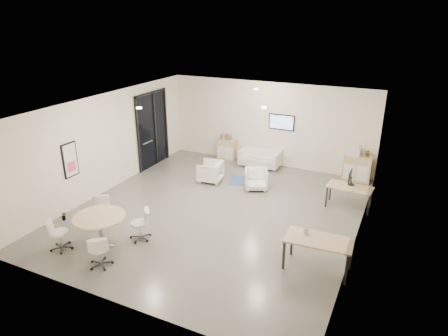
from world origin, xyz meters
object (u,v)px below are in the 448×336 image
object	(u,v)px
desk_rear	(350,189)
round_table	(99,219)
sideboard_left	(227,149)
armchair_right	(256,178)
loveseat	(260,159)
armchair_left	(210,170)
desk_front	(319,242)
sideboard_right	(357,168)

from	to	relation	value
desk_rear	round_table	distance (m)	7.24
sideboard_left	armchair_right	distance (m)	3.08
loveseat	desk_rear	distance (m)	4.25
armchair_left	desk_front	distance (m)	5.82
sideboard_right	round_table	xyz separation A→B (m)	(-5.27, -7.11, 0.24)
sideboard_right	desk_front	distance (m)	5.82
sideboard_left	armchair_right	world-z (taller)	sideboard_left
loveseat	armchair_left	bearing A→B (deg)	-117.35
loveseat	desk_front	world-z (taller)	desk_front
armchair_left	round_table	bearing A→B (deg)	-15.84
armchair_left	round_table	xyz separation A→B (m)	(-0.64, -4.85, 0.31)
armchair_right	desk_front	bearing A→B (deg)	-75.47
armchair_left	desk_front	world-z (taller)	armchair_left
sideboard_right	armchair_right	xyz separation A→B (m)	(-2.94, -2.19, -0.09)
loveseat	armchair_right	distance (m)	2.15
sideboard_left	sideboard_right	xyz separation A→B (m)	(5.07, -0.04, 0.06)
loveseat	armchair_left	world-z (taller)	armchair_left
sideboard_right	armchair_right	bearing A→B (deg)	-143.30
armchair_left	loveseat	bearing A→B (deg)	145.06
sideboard_left	round_table	size ratio (longest dim) A/B	0.63
sideboard_right	desk_rear	distance (m)	2.26
sideboard_left	round_table	bearing A→B (deg)	-91.61
armchair_left	sideboard_left	bearing A→B (deg)	-177.57
armchair_right	round_table	bearing A→B (deg)	-139.61
sideboard_right	loveseat	bearing A→B (deg)	-177.83
armchair_right	loveseat	bearing A→B (deg)	82.83
sideboard_left	sideboard_right	size ratio (longest dim) A/B	0.88
sideboard_right	round_table	distance (m)	8.85
armchair_left	armchair_right	bearing A→B (deg)	84.08
armchair_left	armchair_right	distance (m)	1.70
sideboard_left	desk_front	xyz separation A→B (m)	(5.04, -5.85, 0.29)
loveseat	armchair_left	distance (m)	2.38
sideboard_left	armchair_left	xyz separation A→B (m)	(0.44, -2.30, -0.01)
sideboard_right	desk_front	bearing A→B (deg)	-90.27
desk_front	round_table	xyz separation A→B (m)	(-5.24, -1.30, 0.01)
sideboard_left	sideboard_right	bearing A→B (deg)	-0.40
armchair_right	armchair_left	bearing A→B (deg)	158.18
loveseat	armchair_left	size ratio (longest dim) A/B	1.93
desk_front	round_table	bearing A→B (deg)	-169.16
armchair_left	round_table	size ratio (longest dim) A/B	0.61
loveseat	desk_front	distance (m)	6.70
armchair_right	desk_front	xyz separation A→B (m)	(2.91, -3.62, 0.33)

